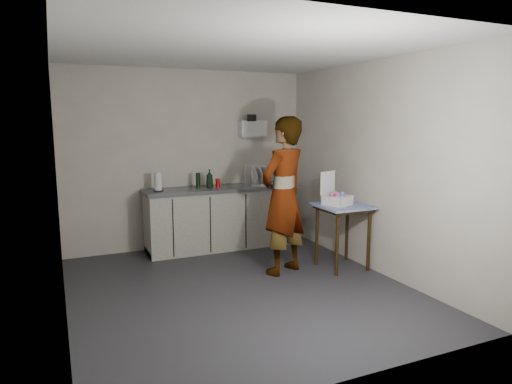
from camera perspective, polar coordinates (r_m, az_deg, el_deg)
name	(u,v)px	position (r m, az deg, el deg)	size (l,w,h in m)	color
ground	(240,289)	(5.24, -2.05, -12.04)	(4.00, 4.00, 0.00)	#2B2A2F
wall_back	(189,160)	(6.80, -8.43, 4.02)	(3.60, 0.02, 2.60)	beige
wall_right	(373,167)	(5.83, 14.44, 3.00)	(0.02, 4.00, 2.60)	beige
wall_left	(59,184)	(4.57, -23.42, 0.94)	(0.02, 4.00, 2.60)	beige
ceiling	(238,50)	(4.94, -2.22, 17.30)	(3.60, 4.00, 0.01)	white
kitchen_counter	(222,219)	(6.78, -4.33, -3.40)	(2.24, 0.62, 0.91)	black
wall_shelf	(253,129)	(7.05, -0.44, 7.93)	(0.42, 0.18, 0.37)	white
side_table	(343,213)	(5.87, 10.82, -2.60)	(0.64, 0.64, 0.82)	#321D0B
standing_man	(283,196)	(5.56, 3.46, -0.52)	(0.70, 0.46, 1.92)	#B2A593
soap_bottle	(209,179)	(6.58, -5.83, 1.66)	(0.10, 0.10, 0.27)	black
soda_can	(218,183)	(6.63, -4.80, 1.13)	(0.07, 0.07, 0.13)	red
dark_bottle	(198,181)	(6.56, -7.26, 1.42)	(0.07, 0.07, 0.22)	black
paper_towel	(158,182)	(6.40, -12.14, 1.19)	(0.14, 0.14, 0.26)	black
dish_rack	(260,180)	(6.93, 0.50, 1.54)	(0.44, 0.33, 0.31)	white
bakery_box	(336,197)	(5.83, 9.96, -0.68)	(0.38, 0.39, 0.41)	white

